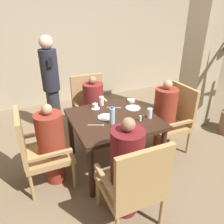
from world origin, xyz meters
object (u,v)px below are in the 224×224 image
Objects in this scene: chair_right_side at (172,118)px; teacup_with_saucer at (95,106)px; chair_far_side at (91,105)px; water_bottle at (112,116)px; diner_in_near_chair at (127,168)px; plate_main_left at (133,108)px; diner_in_far_chair at (94,107)px; standing_host at (51,83)px; diner_in_right_chair at (164,116)px; chair_left_side at (38,148)px; bowl_small at (131,101)px; glass_tall_near at (150,113)px; glass_tall_mid at (101,101)px; diner_in_left_chair at (52,144)px; chair_near_corner at (134,183)px; plate_main_right at (106,117)px.

chair_right_side is 1.16m from teacup_with_saucer.
chair_far_side reaches higher than water_bottle.
diner_in_near_chair is 1.09m from plate_main_left.
standing_host is (-0.56, 0.46, 0.33)m from diner_in_far_chair.
standing_host reaches higher than diner_in_right_chair.
diner_in_far_chair is 0.51m from teacup_with_saucer.
diner_in_right_chair is 0.93m from water_bottle.
bowl_small is (1.40, 0.35, 0.23)m from chair_left_side.
teacup_with_saucer is 0.94× the size of glass_tall_near.
glass_tall_near is 0.74m from glass_tall_mid.
diner_in_left_chair is 1.06× the size of chair_right_side.
glass_tall_near is (0.62, 0.74, 0.27)m from chair_near_corner.
plate_main_right is (-0.90, 0.03, 0.16)m from diner_in_right_chair.
bowl_small is (1.00, -0.89, -0.13)m from standing_host.
chair_right_side is 1.41m from diner_in_near_chair.
chair_left_side is 0.93m from teacup_with_saucer.
diner_in_right_chair is at bearing -27.44° from glass_tall_mid.
diner_in_right_chair is at bearing 180.00° from chair_right_side.
chair_left_side is at bearing -135.61° from chair_far_side.
plate_main_right is 0.56m from glass_tall_near.
diner_in_left_chair is 5.18× the size of plate_main_left.
diner_in_far_chair reaches higher than water_bottle.
chair_near_corner is at bearing -141.30° from chair_right_side.
diner_in_left_chair is 0.93× the size of diner_in_near_chair.
diner_in_left_chair is 0.64× the size of standing_host.
chair_left_side is 1.46m from bowl_small.
chair_right_side is at bearing 20.04° from glass_tall_near.
chair_near_corner is 4.48× the size of water_bottle.
chair_right_side is 7.69× the size of glass_tall_mid.
chair_right_side reaches higher than water_bottle.
diner_in_near_chair reaches higher than chair_right_side.
teacup_with_saucer is at bearing -64.42° from standing_host.
diner_in_left_chair reaches higher than water_bottle.
diner_in_right_chair is 0.53m from bowl_small.
standing_host reaches higher than chair_far_side.
chair_left_side reaches higher than glass_tall_near.
standing_host is at bearing 140.62° from chair_right_side.
chair_far_side is 1.73m from diner_in_near_chair.
diner_in_far_chair is 1.06× the size of chair_right_side.
chair_left_side is at bearing 171.61° from glass_tall_near.
chair_near_corner is 1.23m from plate_main_left.
diner_in_near_chair is (0.59, -0.78, 0.04)m from diner_in_left_chair.
water_bottle is at bearing -9.20° from chair_left_side.
diner_in_near_chair reaches higher than glass_tall_mid.
plate_main_left is at bearing 163.15° from diner_in_right_chair.
diner_in_right_chair is 0.49m from glass_tall_near.
chair_left_side and chair_far_side have the same top height.
plate_main_left is at bearing -50.52° from standing_host.
teacup_with_saucer is (0.43, -0.90, -0.12)m from standing_host.
chair_right_side is 4.89× the size of plate_main_right.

